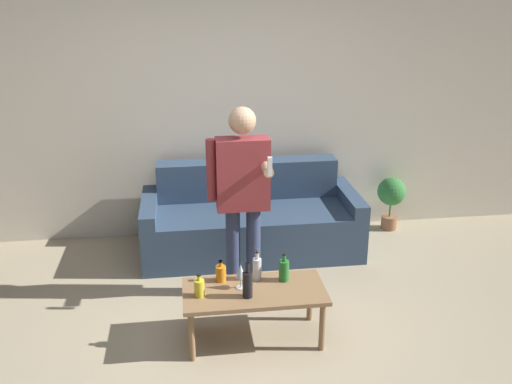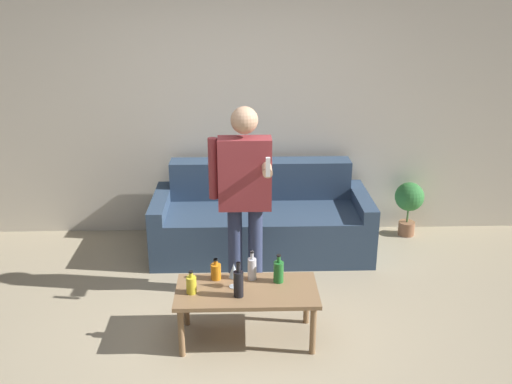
{
  "view_description": "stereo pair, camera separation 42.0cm",
  "coord_description": "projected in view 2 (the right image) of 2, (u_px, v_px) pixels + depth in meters",
  "views": [
    {
      "loc": [
        -0.34,
        -3.23,
        2.44
      ],
      "look_at": [
        0.2,
        0.77,
        0.95
      ],
      "focal_mm": 40.0,
      "sensor_mm": 36.0,
      "label": 1
    },
    {
      "loc": [
        0.08,
        -3.26,
        2.44
      ],
      "look_at": [
        0.2,
        0.77,
        0.95
      ],
      "focal_mm": 40.0,
      "sensor_mm": 36.0,
      "label": 2
    }
  ],
  "objects": [
    {
      "name": "bottle_dark",
      "position": [
        216.0,
        271.0,
        4.14
      ],
      "size": [
        0.08,
        0.08,
        0.16
      ],
      "color": "orange",
      "rests_on": "coffee_table"
    },
    {
      "name": "person_standing_front",
      "position": [
        244.0,
        189.0,
        4.45
      ],
      "size": [
        0.49,
        0.41,
        1.57
      ],
      "color": "navy",
      "rests_on": "ground_plane"
    },
    {
      "name": "bottle_yellow",
      "position": [
        191.0,
        284.0,
        3.95
      ],
      "size": [
        0.07,
        0.07,
        0.17
      ],
      "color": "yellow",
      "rests_on": "coffee_table"
    },
    {
      "name": "wall_back",
      "position": [
        231.0,
        101.0,
        5.54
      ],
      "size": [
        8.0,
        0.06,
        2.7
      ],
      "color": "beige",
      "rests_on": "ground_plane"
    },
    {
      "name": "coffee_table",
      "position": [
        247.0,
        295.0,
        4.03
      ],
      "size": [
        1.0,
        0.48,
        0.4
      ],
      "color": "#8E6B47",
      "rests_on": "ground_plane"
    },
    {
      "name": "bottle_orange",
      "position": [
        239.0,
        283.0,
        3.9
      ],
      "size": [
        0.07,
        0.07,
        0.26
      ],
      "color": "black",
      "rests_on": "coffee_table"
    },
    {
      "name": "ground_plane",
      "position": [
        231.0,
        361.0,
        3.9
      ],
      "size": [
        16.0,
        16.0,
        0.0
      ],
      "primitive_type": "plane",
      "color": "tan"
    },
    {
      "name": "potted_plant",
      "position": [
        409.0,
        201.0,
        5.73
      ],
      "size": [
        0.29,
        0.29,
        0.56
      ],
      "color": "#936042",
      "rests_on": "ground_plane"
    },
    {
      "name": "wine_glass_near",
      "position": [
        234.0,
        271.0,
        4.01
      ],
      "size": [
        0.07,
        0.07,
        0.18
      ],
      "color": "silver",
      "rests_on": "coffee_table"
    },
    {
      "name": "bottle_green",
      "position": [
        279.0,
        271.0,
        4.09
      ],
      "size": [
        0.07,
        0.07,
        0.22
      ],
      "color": "#23752D",
      "rests_on": "coffee_table"
    },
    {
      "name": "couch",
      "position": [
        261.0,
        220.0,
        5.45
      ],
      "size": [
        2.03,
        0.87,
        0.81
      ],
      "color": "#334760",
      "rests_on": "ground_plane"
    },
    {
      "name": "bottle_red",
      "position": [
        252.0,
        268.0,
        4.13
      ],
      "size": [
        0.06,
        0.06,
        0.22
      ],
      "color": "silver",
      "rests_on": "coffee_table"
    }
  ]
}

